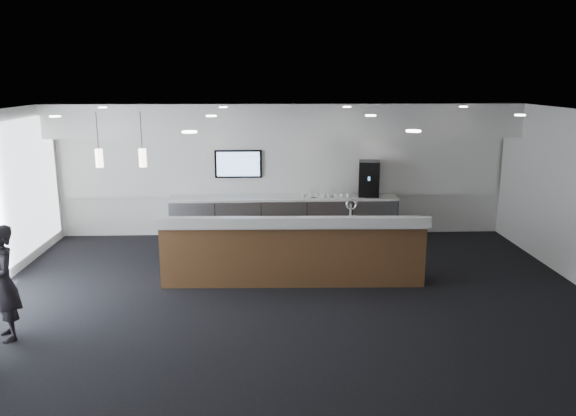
{
  "coord_description": "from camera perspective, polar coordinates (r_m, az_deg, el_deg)",
  "views": [
    {
      "loc": [
        -0.4,
        -8.51,
        3.54
      ],
      "look_at": [
        0.0,
        1.3,
        1.24
      ],
      "focal_mm": 35.0,
      "sensor_mm": 36.0,
      "label": 1
    }
  ],
  "objects": [
    {
      "name": "coffee_machine",
      "position": [
        12.6,
        8.22,
        2.98
      ],
      "size": [
        0.52,
        0.61,
        0.78
      ],
      "rotation": [
        0.0,
        0.0,
        -0.16
      ],
      "color": "black",
      "rests_on": "back_credenza"
    },
    {
      "name": "cup_1",
      "position": [
        12.41,
        5.5,
        1.29
      ],
      "size": [
        0.14,
        0.14,
        0.09
      ],
      "primitive_type": "imported",
      "rotation": [
        0.0,
        0.0,
        0.65
      ],
      "color": "white",
      "rests_on": "back_credenza"
    },
    {
      "name": "ceiling_can_lights",
      "position": [
        8.54,
        0.35,
        9.36
      ],
      "size": [
        7.0,
        5.0,
        0.02
      ],
      "primitive_type": null,
      "color": "white",
      "rests_on": "ceiling"
    },
    {
      "name": "alcove_panel",
      "position": [
        12.63,
        -0.5,
        4.35
      ],
      "size": [
        9.8,
        0.06,
        1.4
      ],
      "primitive_type": "cube",
      "color": "white",
      "rests_on": "back_wall"
    },
    {
      "name": "back_wall",
      "position": [
        12.68,
        -0.51,
        3.92
      ],
      "size": [
        10.0,
        0.02,
        3.0
      ],
      "primitive_type": "cube",
      "color": "silver",
      "rests_on": "ground"
    },
    {
      "name": "cup_0",
      "position": [
        12.43,
        6.14,
        1.3
      ],
      "size": [
        0.1,
        0.1,
        0.09
      ],
      "primitive_type": "imported",
      "color": "white",
      "rests_on": "back_credenza"
    },
    {
      "name": "lounge_guest",
      "position": [
        8.61,
        -26.93,
        -6.82
      ],
      "size": [
        0.65,
        0.7,
        1.61
      ],
      "primitive_type": "imported",
      "rotation": [
        0.0,
        0.0,
        -0.99
      ],
      "color": "black",
      "rests_on": "ground"
    },
    {
      "name": "soffit_bulkhead",
      "position": [
        12.1,
        -0.45,
        8.96
      ],
      "size": [
        10.0,
        0.9,
        0.7
      ],
      "primitive_type": "cube",
      "color": "white",
      "rests_on": "back_wall"
    },
    {
      "name": "cup_2",
      "position": [
        12.39,
        4.86,
        1.29
      ],
      "size": [
        0.12,
        0.12,
        0.09
      ],
      "primitive_type": "imported",
      "rotation": [
        0.0,
        0.0,
        1.29
      ],
      "color": "white",
      "rests_on": "back_credenza"
    },
    {
      "name": "pendant_left",
      "position": [
        9.61,
        -14.4,
        5.06
      ],
      "size": [
        0.12,
        0.12,
        0.3
      ],
      "primitive_type": "cylinder",
      "color": "beige",
      "rests_on": "ceiling"
    },
    {
      "name": "ceiling",
      "position": [
        8.53,
        0.35,
        9.56
      ],
      "size": [
        10.0,
        8.0,
        0.02
      ],
      "primitive_type": "cube",
      "color": "black",
      "rests_on": "back_wall"
    },
    {
      "name": "pendant_right",
      "position": [
        9.78,
        -18.42,
        4.93
      ],
      "size": [
        0.12,
        0.12,
        0.3
      ],
      "primitive_type": "cylinder",
      "color": "beige",
      "rests_on": "ceiling"
    },
    {
      "name": "cup_7",
      "position": [
        12.33,
        1.63,
        1.27
      ],
      "size": [
        0.11,
        0.11,
        0.09
      ],
      "primitive_type": "imported",
      "rotation": [
        0.0,
        0.0,
        4.52
      ],
      "color": "white",
      "rests_on": "back_credenza"
    },
    {
      "name": "cup_6",
      "position": [
        12.34,
        2.28,
        1.27
      ],
      "size": [
        0.14,
        0.14,
        0.09
      ],
      "primitive_type": "imported",
      "rotation": [
        0.0,
        0.0,
        3.87
      ],
      "color": "white",
      "rests_on": "back_credenza"
    },
    {
      "name": "info_sign_left",
      "position": [
        12.33,
        2.65,
        1.59
      ],
      "size": [
        0.17,
        0.03,
        0.23
      ],
      "primitive_type": "cube",
      "rotation": [
        0.0,
        0.0,
        0.06
      ],
      "color": "silver",
      "rests_on": "back_credenza"
    },
    {
      "name": "back_credenza",
      "position": [
        12.53,
        -0.44,
        -0.96
      ],
      "size": [
        5.06,
        0.66,
        0.95
      ],
      "color": "gray",
      "rests_on": "ground"
    },
    {
      "name": "service_counter",
      "position": [
        9.84,
        0.48,
        -4.34
      ],
      "size": [
        4.63,
        0.9,
        1.49
      ],
      "rotation": [
        0.0,
        0.0,
        -0.03
      ],
      "color": "brown",
      "rests_on": "ground"
    },
    {
      "name": "info_sign_right",
      "position": [
        12.42,
        4.59,
        1.63
      ],
      "size": [
        0.17,
        0.03,
        0.22
      ],
      "primitive_type": "cube",
      "rotation": [
        0.0,
        0.0,
        -0.09
      ],
      "color": "silver",
      "rests_on": "back_credenza"
    },
    {
      "name": "cup_4",
      "position": [
        12.36,
        3.57,
        1.28
      ],
      "size": [
        0.13,
        0.13,
        0.09
      ],
      "primitive_type": "imported",
      "rotation": [
        0.0,
        0.0,
        2.58
      ],
      "color": "white",
      "rests_on": "back_credenza"
    },
    {
      "name": "ground",
      "position": [
        9.22,
        0.32,
        -9.38
      ],
      "size": [
        10.0,
        10.0,
        0.0
      ],
      "primitive_type": "plane",
      "color": "black",
      "rests_on": "ground"
    },
    {
      "name": "cup_5",
      "position": [
        12.35,
        2.93,
        1.28
      ],
      "size": [
        0.11,
        0.11,
        0.09
      ],
      "primitive_type": "imported",
      "rotation": [
        0.0,
        0.0,
        3.23
      ],
      "color": "white",
      "rests_on": "back_credenza"
    },
    {
      "name": "cup_3",
      "position": [
        12.38,
        4.22,
        1.29
      ],
      "size": [
        0.13,
        0.13,
        0.09
      ],
      "primitive_type": "imported",
      "rotation": [
        0.0,
        0.0,
        1.94
      ],
      "color": "white",
      "rests_on": "back_credenza"
    },
    {
      "name": "wall_tv",
      "position": [
        12.57,
        -5.07,
        4.48
      ],
      "size": [
        1.05,
        0.08,
        0.62
      ],
      "color": "black",
      "rests_on": "back_wall"
    }
  ]
}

